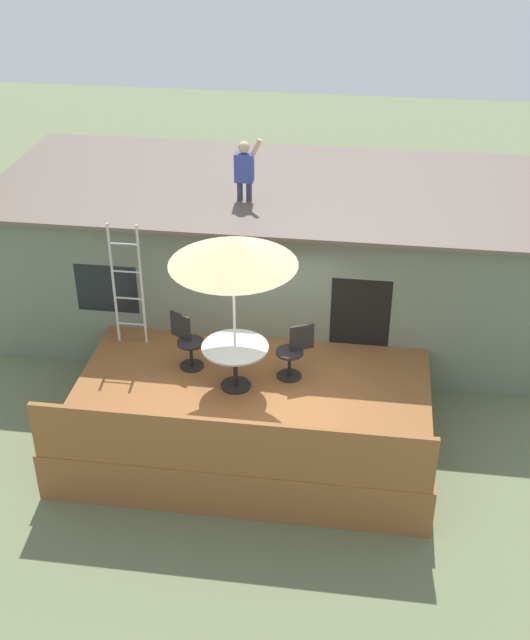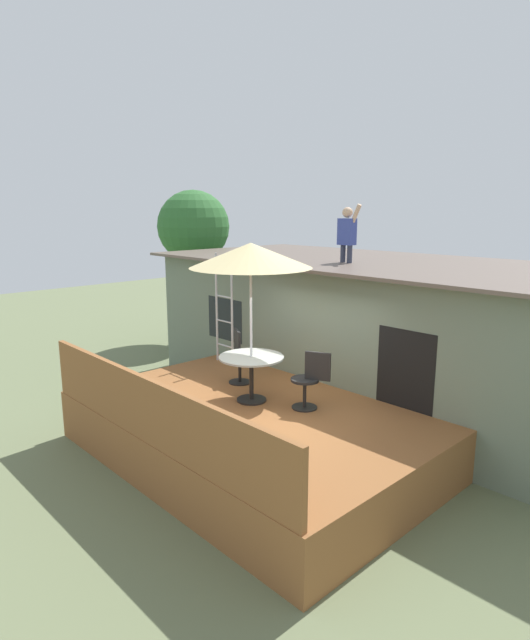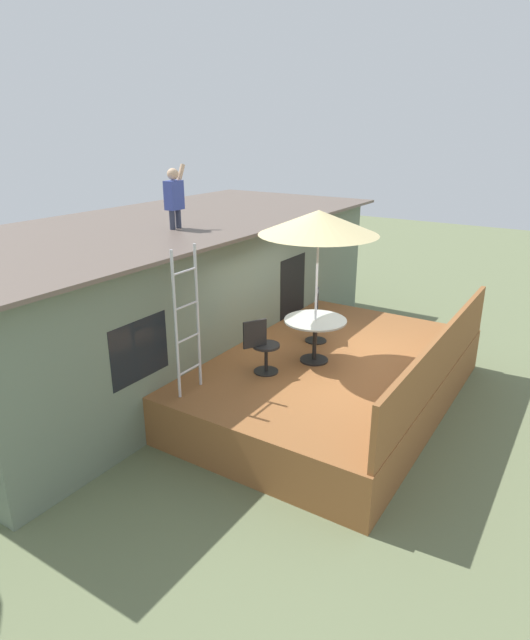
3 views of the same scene
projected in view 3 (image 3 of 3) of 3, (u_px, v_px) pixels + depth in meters
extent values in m
plane|color=#66704C|center=(324.00, 398.00, 9.46)|extent=(40.00, 40.00, 0.00)
cube|color=slate|center=(168.00, 292.00, 10.81)|extent=(10.00, 4.00, 2.77)
cube|color=#66564C|center=(164.00, 222.00, 10.33)|extent=(10.50, 4.50, 0.06)
cube|color=black|center=(139.00, 350.00, 7.56)|extent=(1.10, 0.03, 0.90)
cube|color=black|center=(292.00, 303.00, 11.20)|extent=(1.00, 0.03, 2.00)
cube|color=brown|center=(325.00, 377.00, 9.32)|extent=(5.59, 3.96, 0.80)
cube|color=brown|center=(441.00, 357.00, 8.06)|extent=(5.49, 0.08, 0.90)
cylinder|color=black|center=(314.00, 360.00, 9.03)|extent=(0.48, 0.48, 0.03)
cylinder|color=black|center=(315.00, 340.00, 8.91)|extent=(0.07, 0.07, 0.71)
cylinder|color=#999E93|center=(315.00, 320.00, 8.79)|extent=(1.04, 1.04, 0.03)
cylinder|color=silver|center=(316.00, 293.00, 8.63)|extent=(0.04, 0.04, 2.40)
cone|color=beige|center=(319.00, 222.00, 8.23)|extent=(1.90, 1.90, 0.38)
cylinder|color=silver|center=(176.00, 327.00, 7.44)|extent=(0.04, 0.04, 2.20)
cylinder|color=silver|center=(198.00, 317.00, 7.82)|extent=(0.04, 0.04, 2.20)
cylinder|color=silver|center=(190.00, 369.00, 7.89)|extent=(0.48, 0.03, 0.03)
cylinder|color=silver|center=(188.00, 338.00, 7.72)|extent=(0.48, 0.03, 0.03)
cylinder|color=silver|center=(186.00, 306.00, 7.55)|extent=(0.48, 0.03, 0.03)
cylinder|color=silver|center=(184.00, 271.00, 7.38)|extent=(0.48, 0.03, 0.03)
cylinder|color=#33384C|center=(172.00, 220.00, 9.38)|extent=(0.10, 0.10, 0.34)
cylinder|color=#33384C|center=(178.00, 219.00, 9.51)|extent=(0.10, 0.10, 0.34)
cube|color=#384799|center=(174.00, 195.00, 9.30)|extent=(0.32, 0.20, 0.50)
sphere|color=tan|center=(173.00, 174.00, 9.18)|extent=(0.20, 0.20, 0.20)
cylinder|color=tan|center=(180.00, 177.00, 9.34)|extent=(0.26, 0.08, 0.44)
cylinder|color=black|center=(266.00, 371.00, 8.62)|extent=(0.40, 0.40, 0.02)
cylinder|color=black|center=(266.00, 359.00, 8.54)|extent=(0.06, 0.06, 0.44)
cylinder|color=black|center=(266.00, 346.00, 8.46)|extent=(0.44, 0.44, 0.04)
cube|color=black|center=(255.00, 334.00, 8.29)|extent=(0.37, 0.23, 0.44)
cylinder|color=black|center=(316.00, 340.00, 9.86)|extent=(0.40, 0.40, 0.02)
cylinder|color=black|center=(316.00, 329.00, 9.79)|extent=(0.06, 0.06, 0.44)
cylinder|color=black|center=(316.00, 318.00, 9.71)|extent=(0.44, 0.44, 0.04)
cube|color=black|center=(317.00, 302.00, 9.82)|extent=(0.38, 0.21, 0.44)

